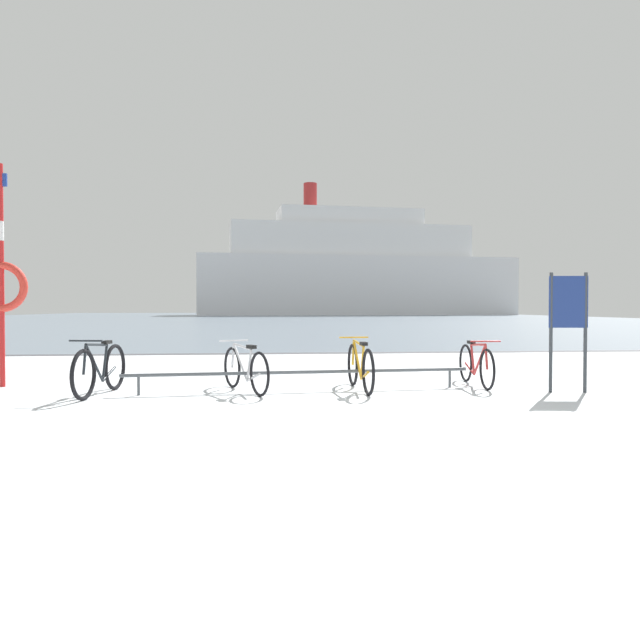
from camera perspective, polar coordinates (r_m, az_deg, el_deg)
ground at (r=59.51m, az=-4.25°, el=0.04°), size 80.00×132.00×0.08m
bike_rack at (r=8.66m, az=-1.82°, el=-5.16°), size 5.13×0.47×0.31m
bicycle_0 at (r=8.83m, az=-20.62°, el=-4.52°), size 0.46×1.68×0.80m
bicycle_1 at (r=8.64m, az=-7.31°, el=-4.73°), size 0.76×1.52×0.74m
bicycle_2 at (r=8.75m, az=3.91°, el=-4.55°), size 0.46×1.73×0.78m
bicycle_3 at (r=9.54m, az=14.93°, el=-4.20°), size 0.46×1.65×0.74m
info_sign at (r=9.21m, az=23.02°, el=0.68°), size 0.55×0.11×1.74m
rescue_post at (r=10.33m, az=-28.59°, el=3.28°), size 0.79×0.12×3.45m
ferry_ship at (r=92.04m, az=3.32°, el=4.74°), size 49.57×15.57×20.27m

